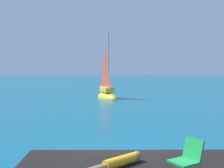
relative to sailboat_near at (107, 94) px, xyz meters
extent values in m
plane|color=#0F5675|center=(0.23, -18.31, -0.38)|extent=(160.00, 160.00, 0.00)
ellipsoid|color=yellow|center=(0.01, -0.02, -0.38)|extent=(2.53, 3.90, 1.27)
cube|color=yellow|center=(0.01, -0.02, 0.46)|extent=(1.42, 1.83, 0.42)
cylinder|color=#B7B7BC|center=(0.13, -0.34, 3.14)|extent=(0.14, 0.14, 5.77)
cylinder|color=#B2B2B7|center=(-0.29, 0.73, 0.66)|extent=(0.95, 2.19, 0.11)
pyramid|color=#DB4C38|center=(-0.10, 0.26, 2.91)|extent=(0.74, 1.74, 4.38)
cylinder|color=gold|center=(0.02, -20.84, 0.60)|extent=(0.85, 0.76, 0.24)
sphere|color=#9E704C|center=(0.45, -20.49, 0.62)|extent=(0.22, 0.22, 0.22)
cube|color=green|center=(1.29, -21.57, 0.83)|extent=(0.69, 0.68, 0.04)
cube|color=green|center=(1.52, -21.45, 1.05)|extent=(0.37, 0.49, 0.45)
cylinder|color=silver|center=(1.52, -21.45, 0.65)|extent=(0.04, 0.04, 0.35)
camera|label=1|loc=(-0.36, -27.28, 2.80)|focal=45.99mm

